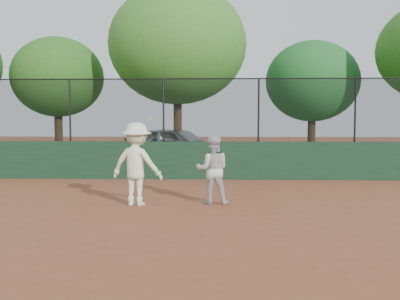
{
  "coord_description": "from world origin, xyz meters",
  "views": [
    {
      "loc": [
        1.19,
        -8.08,
        1.92
      ],
      "look_at": [
        0.8,
        2.2,
        1.2
      ],
      "focal_mm": 40.0,
      "sensor_mm": 36.0,
      "label": 1
    }
  ],
  "objects_px": {
    "player_main": "(137,164)",
    "tree_1": "(57,77)",
    "parked_car": "(176,146)",
    "player_second": "(213,170)",
    "tree_2": "(177,45)",
    "tree_3": "(312,81)"
  },
  "relations": [
    {
      "from": "player_main",
      "to": "tree_1",
      "type": "bearing_deg",
      "value": 118.03
    },
    {
      "from": "parked_car",
      "to": "tree_1",
      "type": "relative_size",
      "value": 0.84
    },
    {
      "from": "player_main",
      "to": "tree_1",
      "type": "distance_m",
      "value": 11.76
    },
    {
      "from": "player_second",
      "to": "tree_1",
      "type": "relative_size",
      "value": 0.28
    },
    {
      "from": "tree_2",
      "to": "tree_3",
      "type": "distance_m",
      "value": 6.49
    },
    {
      "from": "tree_2",
      "to": "tree_3",
      "type": "height_order",
      "value": "tree_2"
    },
    {
      "from": "player_second",
      "to": "tree_1",
      "type": "xyz_separation_m",
      "value": [
        -7.04,
        9.83,
        3.0
      ]
    },
    {
      "from": "tree_3",
      "to": "tree_2",
      "type": "bearing_deg",
      "value": -161.85
    },
    {
      "from": "player_second",
      "to": "tree_3",
      "type": "bearing_deg",
      "value": -113.82
    },
    {
      "from": "player_main",
      "to": "tree_3",
      "type": "relative_size",
      "value": 0.36
    },
    {
      "from": "player_main",
      "to": "tree_2",
      "type": "bearing_deg",
      "value": 89.21
    },
    {
      "from": "parked_car",
      "to": "tree_3",
      "type": "height_order",
      "value": "tree_3"
    },
    {
      "from": "player_main",
      "to": "tree_1",
      "type": "relative_size",
      "value": 0.35
    },
    {
      "from": "player_second",
      "to": "player_main",
      "type": "height_order",
      "value": "player_main"
    },
    {
      "from": "player_second",
      "to": "tree_2",
      "type": "distance_m",
      "value": 9.86
    },
    {
      "from": "tree_1",
      "to": "tree_3",
      "type": "height_order",
      "value": "tree_1"
    },
    {
      "from": "player_second",
      "to": "tree_2",
      "type": "xyz_separation_m",
      "value": [
        -1.56,
        8.77,
        4.22
      ]
    },
    {
      "from": "tree_1",
      "to": "player_main",
      "type": "bearing_deg",
      "value": -61.97
    },
    {
      "from": "tree_1",
      "to": "tree_2",
      "type": "relative_size",
      "value": 0.74
    },
    {
      "from": "parked_car",
      "to": "tree_1",
      "type": "distance_m",
      "value": 6.31
    },
    {
      "from": "parked_car",
      "to": "player_second",
      "type": "distance_m",
      "value": 8.81
    },
    {
      "from": "parked_car",
      "to": "tree_2",
      "type": "distance_m",
      "value": 4.21
    }
  ]
}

